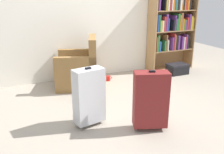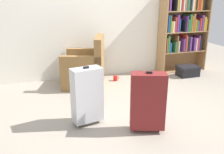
{
  "view_description": "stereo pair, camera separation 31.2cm",
  "coord_description": "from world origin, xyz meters",
  "px_view_note": "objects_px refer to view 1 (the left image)",
  "views": [
    {
      "loc": [
        -1.47,
        -2.83,
        1.61
      ],
      "look_at": [
        -0.19,
        0.06,
        0.55
      ],
      "focal_mm": 40.21,
      "sensor_mm": 36.0,
      "label": 1
    },
    {
      "loc": [
        -1.18,
        -2.94,
        1.61
      ],
      "look_at": [
        -0.19,
        0.06,
        0.55
      ],
      "focal_mm": 40.21,
      "sensor_mm": 36.0,
      "label": 2
    }
  ],
  "objects_px": {
    "suitcase_dark_red": "(151,100)",
    "bookshelf": "(172,26)",
    "mug": "(108,78)",
    "suitcase_silver": "(89,96)",
    "storage_box": "(177,69)",
    "armchair": "(79,69)"
  },
  "relations": [
    {
      "from": "bookshelf",
      "to": "suitcase_silver",
      "type": "xyz_separation_m",
      "value": [
        -2.48,
        -1.71,
        -0.54
      ]
    },
    {
      "from": "mug",
      "to": "suitcase_dark_red",
      "type": "distance_m",
      "value": 1.92
    },
    {
      "from": "mug",
      "to": "suitcase_dark_red",
      "type": "xyz_separation_m",
      "value": [
        -0.25,
        -1.87,
        0.35
      ]
    },
    {
      "from": "bookshelf",
      "to": "suitcase_dark_red",
      "type": "relative_size",
      "value": 2.2
    },
    {
      "from": "mug",
      "to": "storage_box",
      "type": "height_order",
      "value": "storage_box"
    },
    {
      "from": "suitcase_dark_red",
      "to": "suitcase_silver",
      "type": "xyz_separation_m",
      "value": [
        -0.64,
        0.4,
        0.0
      ]
    },
    {
      "from": "suitcase_silver",
      "to": "suitcase_dark_red",
      "type": "bearing_deg",
      "value": -31.81
    },
    {
      "from": "suitcase_silver",
      "to": "armchair",
      "type": "bearing_deg",
      "value": 78.02
    },
    {
      "from": "suitcase_silver",
      "to": "mug",
      "type": "bearing_deg",
      "value": 58.84
    },
    {
      "from": "suitcase_dark_red",
      "to": "bookshelf",
      "type": "bearing_deg",
      "value": 48.94
    },
    {
      "from": "storage_box",
      "to": "suitcase_dark_red",
      "type": "distance_m",
      "value": 2.44
    },
    {
      "from": "storage_box",
      "to": "suitcase_silver",
      "type": "xyz_separation_m",
      "value": [
        -2.38,
        -1.29,
        0.29
      ]
    },
    {
      "from": "bookshelf",
      "to": "mug",
      "type": "xyz_separation_m",
      "value": [
        -1.59,
        -0.23,
        -0.89
      ]
    },
    {
      "from": "suitcase_silver",
      "to": "bookshelf",
      "type": "bearing_deg",
      "value": 34.54
    },
    {
      "from": "mug",
      "to": "suitcase_silver",
      "type": "height_order",
      "value": "suitcase_silver"
    },
    {
      "from": "bookshelf",
      "to": "mug",
      "type": "relative_size",
      "value": 13.95
    },
    {
      "from": "suitcase_dark_red",
      "to": "suitcase_silver",
      "type": "bearing_deg",
      "value": 148.19
    },
    {
      "from": "armchair",
      "to": "suitcase_silver",
      "type": "xyz_separation_m",
      "value": [
        -0.3,
        -1.41,
        0.08
      ]
    },
    {
      "from": "suitcase_silver",
      "to": "storage_box",
      "type": "bearing_deg",
      "value": 28.4
    },
    {
      "from": "mug",
      "to": "suitcase_dark_red",
      "type": "height_order",
      "value": "suitcase_dark_red"
    },
    {
      "from": "armchair",
      "to": "mug",
      "type": "xyz_separation_m",
      "value": [
        0.59,
        0.06,
        -0.27
      ]
    },
    {
      "from": "bookshelf",
      "to": "mug",
      "type": "distance_m",
      "value": 1.84
    }
  ]
}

